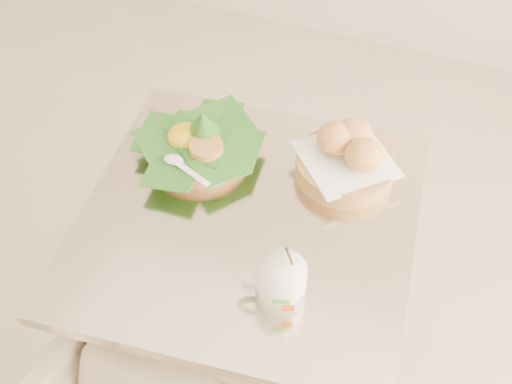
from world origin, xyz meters
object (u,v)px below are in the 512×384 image
(cafe_table, at_px, (249,276))
(rice_basket, at_px, (199,142))
(bread_basket, at_px, (347,157))
(coffee_mug, at_px, (279,281))

(cafe_table, relative_size, rice_basket, 2.71)
(bread_basket, bearing_deg, cafe_table, -127.76)
(rice_basket, distance_m, bread_basket, 0.34)
(bread_basket, bearing_deg, coffee_mug, -94.52)
(cafe_table, xyz_separation_m, rice_basket, (-0.17, 0.13, 0.26))
(cafe_table, distance_m, rice_basket, 0.34)
(cafe_table, bearing_deg, rice_basket, 142.36)
(rice_basket, bearing_deg, coffee_mug, -44.45)
(bread_basket, height_order, coffee_mug, coffee_mug)
(cafe_table, height_order, coffee_mug, coffee_mug)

